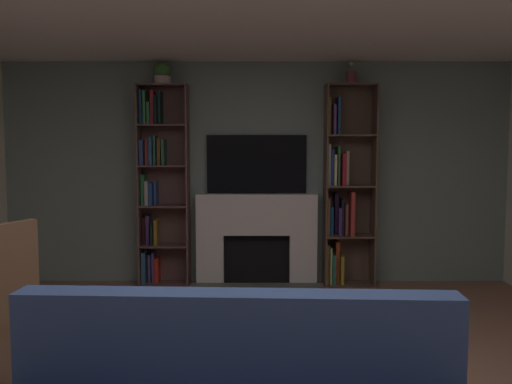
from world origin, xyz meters
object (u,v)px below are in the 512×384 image
Objects in this scene: fireplace at (256,237)px; bookshelf_right at (342,194)px; tv at (256,164)px; bookshelf_left at (158,183)px; potted_plant at (161,74)px; vase_with_flowers at (350,77)px.

bookshelf_right is at bearing -0.73° from fireplace.
bookshelf_left reaches higher than tv.
potted_plant is (-1.04, -0.12, 1.00)m from tv.
fireplace is at bearing 0.02° from bookshelf_left.
fireplace is 2.07m from vase_with_flowers.
vase_with_flowers reaches higher than bookshelf_left.
fireplace is 1.09m from bookshelf_right.
bookshelf_right is 9.18× the size of potted_plant.
tv is 4.69× the size of vase_with_flowers.
fireplace is 1.26m from bookshelf_left.
tv is 1.45m from potted_plant.
fireplace is 0.83m from tv.
potted_plant is at bearing -177.45° from fireplace.
bookshelf_left is at bearing -179.98° from fireplace.
fireplace is at bearing 177.42° from vase_with_flowers.
potted_plant is (-1.04, -0.05, 1.83)m from fireplace.
fireplace is 0.65× the size of bookshelf_left.
bookshelf_left and bookshelf_right have the same top height.
bookshelf_left is at bearing -176.16° from tv.
fireplace is 6.08× the size of vase_with_flowers.
tv is 4.60× the size of potted_plant.
bookshelf_left is at bearing 178.76° from vase_with_flowers.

